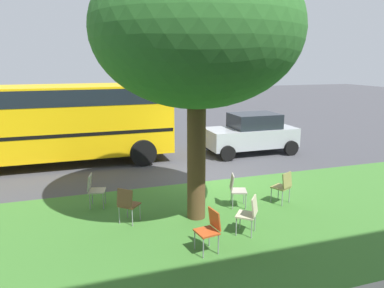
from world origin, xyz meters
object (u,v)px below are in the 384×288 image
chair_4 (236,188)px  school_bus (24,118)px  parked_car (251,133)px  chair_1 (128,203)px  street_tree (197,31)px  chair_0 (94,188)px  chair_3 (283,185)px  chair_5 (210,227)px  chair_2 (249,212)px

chair_4 → school_bus: bearing=-46.4°
parked_car → school_bus: (8.62, -0.79, 0.92)m
chair_1 → street_tree: bearing=174.2°
chair_0 → school_bus: school_bus is taller
chair_1 → chair_3: size_ratio=1.00×
chair_0 → chair_4: same height
chair_1 → chair_4: bearing=-177.6°
chair_4 → school_bus: school_bus is taller
chair_0 → school_bus: size_ratio=0.08×
chair_5 → parked_car: parked_car is taller
street_tree → chair_4: 4.06m
parked_car → school_bus: 8.71m
street_tree → chair_0: (2.31, -1.46, -3.87)m
chair_0 → parked_car: parked_car is taller
chair_4 → school_bus: 8.16m
chair_5 → chair_4: bearing=-127.4°
chair_0 → parked_car: bearing=-149.4°
chair_2 → chair_4: size_ratio=1.00×
chair_2 → chair_5: bearing=21.3°
chair_1 → parked_car: bearing=-138.7°
chair_0 → chair_1: same height
chair_1 → chair_2: 2.82m
chair_3 → chair_4: bearing=-8.2°
school_bus → chair_0: bearing=113.7°
street_tree → chair_4: street_tree is taller
chair_1 → chair_5: same height
chair_1 → parked_car: 7.85m
chair_5 → parked_car: (-4.54, -6.98, 0.32)m
chair_0 → chair_5: (-2.03, 3.10, 0.00)m
chair_3 → parked_car: size_ratio=0.24×
chair_2 → chair_4: 1.55m
chair_4 → chair_2: bearing=75.8°
chair_1 → parked_car: (-5.89, -5.17, 0.32)m
chair_1 → chair_2: (-2.45, 1.38, 0.00)m
chair_3 → chair_5: same height
street_tree → chair_0: 4.74m
chair_3 → chair_4: (1.30, -0.19, 0.00)m
chair_5 → school_bus: (4.09, -7.77, 1.24)m
chair_0 → chair_3: (-4.81, 1.36, 0.00)m
chair_2 → chair_3: size_ratio=1.00×
street_tree → parked_car: bearing=-128.6°
chair_0 → chair_4: (-3.51, 1.17, 0.00)m
chair_0 → chair_1: (-0.67, 1.29, 0.00)m
parked_car → chair_5: bearing=57.0°
street_tree → chair_0: bearing=-32.2°
school_bus → chair_1: bearing=114.6°
chair_4 → chair_5: bearing=52.6°
street_tree → chair_2: bearing=123.7°
parked_car → chair_2: bearing=62.3°
street_tree → parked_car: (-4.25, -5.34, -3.55)m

